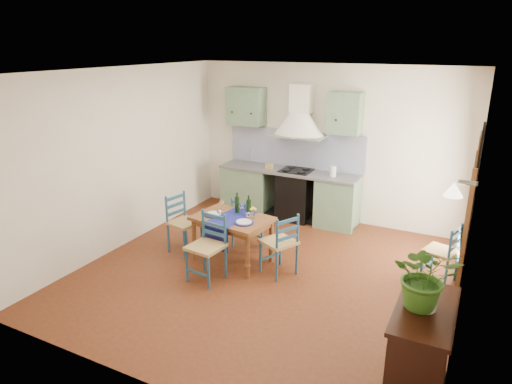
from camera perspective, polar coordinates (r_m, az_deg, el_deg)
floor at (r=6.61m, az=1.25°, el=-10.16°), size 5.00×5.00×0.00m
back_wall at (r=8.37m, az=5.24°, el=3.69°), size 5.00×0.96×2.80m
right_wall at (r=5.81m, az=25.42°, el=-1.70°), size 0.26×5.00×2.80m
left_wall at (r=7.46m, az=-16.29°, el=4.00°), size 0.04×5.00×2.80m
ceiling at (r=5.82m, az=1.45°, el=14.92°), size 5.00×5.00×0.01m
dining_table at (r=6.71m, az=-2.98°, el=-3.82°), size 1.19×0.92×1.02m
chair_near at (r=6.29m, az=-6.10°, el=-6.81°), size 0.49×0.49×0.95m
chair_far at (r=7.21m, az=-1.28°, el=-3.84°), size 0.51×0.51×0.83m
chair_left at (r=7.19m, az=-9.11°, el=-3.80°), size 0.51×0.51×0.91m
chair_right at (r=6.41m, az=3.05°, el=-6.40°), size 0.57×0.57×0.91m
chair_spare at (r=6.71m, az=22.35°, el=-6.98°), size 0.50×0.50×0.85m
sideboard at (r=4.59m, az=19.82°, el=-17.99°), size 0.50×1.05×0.94m
potted_plant at (r=4.22m, az=20.46°, el=-9.84°), size 0.63×0.57×0.61m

